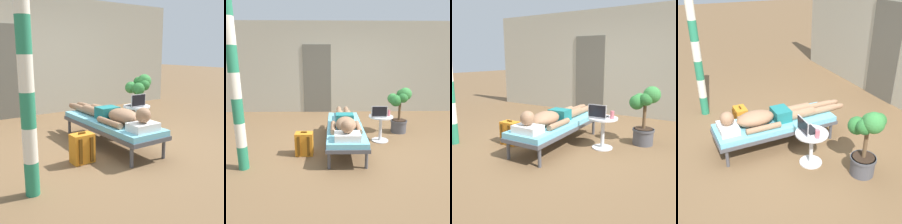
# 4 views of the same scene
# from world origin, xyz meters

# --- Properties ---
(ground_plane) EXTENTS (40.00, 40.00, 0.00)m
(ground_plane) POSITION_xyz_m (0.00, 0.00, 0.00)
(ground_plane) COLOR brown
(house_wall_back) EXTENTS (7.60, 0.20, 2.70)m
(house_wall_back) POSITION_xyz_m (-0.16, 2.77, 1.35)
(house_wall_back) COLOR #B2AD99
(house_wall_back) RESTS_ON ground
(house_door_panel) EXTENTS (0.84, 0.03, 2.04)m
(house_door_panel) POSITION_xyz_m (-0.86, 2.66, 1.02)
(house_door_panel) COLOR #625F54
(house_door_panel) RESTS_ON ground
(lounge_chair) EXTENTS (0.67, 1.98, 0.42)m
(lounge_chair) POSITION_xyz_m (-0.16, -0.13, 0.35)
(lounge_chair) COLOR #4C4C51
(lounge_chair) RESTS_ON ground
(person_reclining) EXTENTS (0.53, 2.17, 0.32)m
(person_reclining) POSITION_xyz_m (-0.16, -0.22, 0.52)
(person_reclining) COLOR white
(person_reclining) RESTS_ON lounge_chair
(side_table) EXTENTS (0.48, 0.48, 0.52)m
(side_table) POSITION_xyz_m (0.58, 0.13, 0.36)
(side_table) COLOR silver
(side_table) RESTS_ON ground
(laptop) EXTENTS (0.31, 0.24, 0.23)m
(laptop) POSITION_xyz_m (0.52, 0.08, 0.58)
(laptop) COLOR silver
(laptop) RESTS_ON side_table
(drink_glass) EXTENTS (0.06, 0.06, 0.12)m
(drink_glass) POSITION_xyz_m (0.73, 0.13, 0.58)
(drink_glass) COLOR #D86672
(drink_glass) RESTS_ON side_table
(backpack) EXTENTS (0.30, 0.26, 0.42)m
(backpack) POSITION_xyz_m (-0.88, -0.50, 0.20)
(backpack) COLOR orange
(backpack) RESTS_ON ground
(potted_plant) EXTENTS (0.49, 0.47, 1.02)m
(potted_plant) POSITION_xyz_m (1.10, 0.67, 0.58)
(potted_plant) COLOR #4C4C51
(potted_plant) RESTS_ON ground
(porch_post) EXTENTS (0.15, 0.15, 2.54)m
(porch_post) POSITION_xyz_m (-1.74, -0.99, 1.27)
(porch_post) COLOR #267F59
(porch_post) RESTS_ON ground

